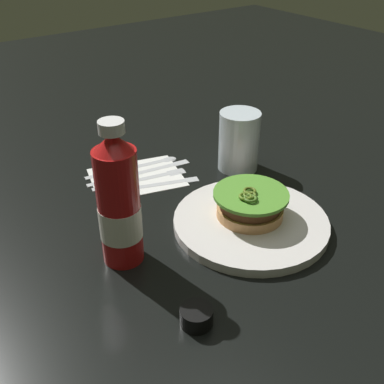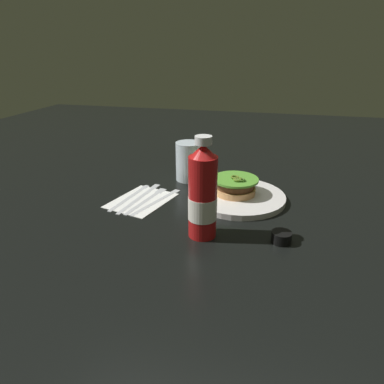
{
  "view_description": "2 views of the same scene",
  "coord_description": "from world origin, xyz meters",
  "px_view_note": "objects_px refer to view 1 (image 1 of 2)",
  "views": [
    {
      "loc": [
        -0.4,
        -0.51,
        0.48
      ],
      "look_at": [
        0.0,
        0.04,
        0.06
      ],
      "focal_mm": 43.75,
      "sensor_mm": 36.0,
      "label": 1
    },
    {
      "loc": [
        -0.82,
        -0.12,
        0.4
      ],
      "look_at": [
        -0.04,
        0.07,
        0.06
      ],
      "focal_mm": 31.75,
      "sensor_mm": 36.0,
      "label": 2
    }
  ],
  "objects_px": {
    "condiment_cup": "(196,316)",
    "butter_knife": "(155,183)",
    "spoon_utensil": "(145,163)",
    "water_glass": "(239,141)",
    "fork_utensil": "(147,177)",
    "ketchup_bottle": "(119,204)",
    "napkin": "(136,177)",
    "steak_knife": "(147,170)",
    "dinner_plate": "(251,222)",
    "burger_sandwich": "(250,204)"
  },
  "relations": [
    {
      "from": "water_glass",
      "to": "steak_knife",
      "type": "xyz_separation_m",
      "value": [
        -0.17,
        0.1,
        -0.06
      ]
    },
    {
      "from": "ketchup_bottle",
      "to": "steak_knife",
      "type": "xyz_separation_m",
      "value": [
        0.18,
        0.22,
        -0.1
      ]
    },
    {
      "from": "condiment_cup",
      "to": "spoon_utensil",
      "type": "relative_size",
      "value": 0.22
    },
    {
      "from": "burger_sandwich",
      "to": "butter_knife",
      "type": "xyz_separation_m",
      "value": [
        -0.07,
        0.21,
        -0.03
      ]
    },
    {
      "from": "water_glass",
      "to": "fork_utensil",
      "type": "xyz_separation_m",
      "value": [
        -0.18,
        0.07,
        -0.06
      ]
    },
    {
      "from": "napkin",
      "to": "burger_sandwich",
      "type": "bearing_deg",
      "value": -72.67
    },
    {
      "from": "napkin",
      "to": "fork_utensil",
      "type": "height_order",
      "value": "fork_utensil"
    },
    {
      "from": "fork_utensil",
      "to": "steak_knife",
      "type": "bearing_deg",
      "value": 60.02
    },
    {
      "from": "dinner_plate",
      "to": "burger_sandwich",
      "type": "distance_m",
      "value": 0.03
    },
    {
      "from": "burger_sandwich",
      "to": "ketchup_bottle",
      "type": "distance_m",
      "value": 0.24
    },
    {
      "from": "water_glass",
      "to": "steak_knife",
      "type": "height_order",
      "value": "water_glass"
    },
    {
      "from": "ketchup_bottle",
      "to": "butter_knife",
      "type": "relative_size",
      "value": 1.17
    },
    {
      "from": "dinner_plate",
      "to": "fork_utensil",
      "type": "bearing_deg",
      "value": 103.61
    },
    {
      "from": "condiment_cup",
      "to": "dinner_plate",
      "type": "bearing_deg",
      "value": 30.36
    },
    {
      "from": "ketchup_bottle",
      "to": "burger_sandwich",
      "type": "bearing_deg",
      "value": -11.81
    },
    {
      "from": "condiment_cup",
      "to": "spoon_utensil",
      "type": "bearing_deg",
      "value": 67.5
    },
    {
      "from": "condiment_cup",
      "to": "butter_knife",
      "type": "distance_m",
      "value": 0.37
    },
    {
      "from": "dinner_plate",
      "to": "ketchup_bottle",
      "type": "bearing_deg",
      "value": 165.71
    },
    {
      "from": "ketchup_bottle",
      "to": "napkin",
      "type": "distance_m",
      "value": 0.27
    },
    {
      "from": "ketchup_bottle",
      "to": "butter_knife",
      "type": "height_order",
      "value": "ketchup_bottle"
    },
    {
      "from": "fork_utensil",
      "to": "butter_knife",
      "type": "bearing_deg",
      "value": -92.7
    },
    {
      "from": "napkin",
      "to": "steak_knife",
      "type": "relative_size",
      "value": 0.81
    },
    {
      "from": "napkin",
      "to": "fork_utensil",
      "type": "bearing_deg",
      "value": -48.93
    },
    {
      "from": "dinner_plate",
      "to": "ketchup_bottle",
      "type": "height_order",
      "value": "ketchup_bottle"
    },
    {
      "from": "condiment_cup",
      "to": "butter_knife",
      "type": "bearing_deg",
      "value": 66.42
    },
    {
      "from": "water_glass",
      "to": "steak_knife",
      "type": "bearing_deg",
      "value": 149.35
    },
    {
      "from": "napkin",
      "to": "fork_utensil",
      "type": "distance_m",
      "value": 0.02
    },
    {
      "from": "burger_sandwich",
      "to": "napkin",
      "type": "relative_size",
      "value": 0.72
    },
    {
      "from": "dinner_plate",
      "to": "burger_sandwich",
      "type": "bearing_deg",
      "value": 63.16
    },
    {
      "from": "napkin",
      "to": "fork_utensil",
      "type": "xyz_separation_m",
      "value": [
        0.02,
        -0.02,
        0.0
      ]
    },
    {
      "from": "dinner_plate",
      "to": "steak_knife",
      "type": "height_order",
      "value": "dinner_plate"
    },
    {
      "from": "spoon_utensil",
      "to": "burger_sandwich",
      "type": "bearing_deg",
      "value": -82.46
    },
    {
      "from": "steak_knife",
      "to": "water_glass",
      "type": "bearing_deg",
      "value": -30.65
    },
    {
      "from": "napkin",
      "to": "dinner_plate",
      "type": "bearing_deg",
      "value": -74.15
    },
    {
      "from": "napkin",
      "to": "steak_knife",
      "type": "height_order",
      "value": "steak_knife"
    },
    {
      "from": "ketchup_bottle",
      "to": "butter_knife",
      "type": "xyz_separation_m",
      "value": [
        0.16,
        0.16,
        -0.1
      ]
    },
    {
      "from": "dinner_plate",
      "to": "steak_knife",
      "type": "bearing_deg",
      "value": 99.19
    },
    {
      "from": "ketchup_bottle",
      "to": "napkin",
      "type": "relative_size",
      "value": 1.29
    },
    {
      "from": "ketchup_bottle",
      "to": "fork_utensil",
      "type": "relative_size",
      "value": 1.17
    },
    {
      "from": "ketchup_bottle",
      "to": "steak_knife",
      "type": "relative_size",
      "value": 1.05
    },
    {
      "from": "burger_sandwich",
      "to": "steak_knife",
      "type": "xyz_separation_m",
      "value": [
        -0.05,
        0.26,
        -0.03
      ]
    },
    {
      "from": "condiment_cup",
      "to": "butter_knife",
      "type": "relative_size",
      "value": 0.23
    },
    {
      "from": "dinner_plate",
      "to": "spoon_utensil",
      "type": "xyz_separation_m",
      "value": [
        -0.03,
        0.3,
        -0.0
      ]
    },
    {
      "from": "condiment_cup",
      "to": "steak_knife",
      "type": "relative_size",
      "value": 0.2
    },
    {
      "from": "butter_knife",
      "to": "steak_knife",
      "type": "bearing_deg",
      "value": 73.8
    },
    {
      "from": "condiment_cup",
      "to": "napkin",
      "type": "bearing_deg",
      "value": 70.95
    },
    {
      "from": "butter_knife",
      "to": "napkin",
      "type": "bearing_deg",
      "value": 105.68
    },
    {
      "from": "ketchup_bottle",
      "to": "butter_knife",
      "type": "bearing_deg",
      "value": 45.06
    },
    {
      "from": "napkin",
      "to": "spoon_utensil",
      "type": "xyz_separation_m",
      "value": [
        0.04,
        0.04,
        0.0
      ]
    },
    {
      "from": "condiment_cup",
      "to": "napkin",
      "type": "relative_size",
      "value": 0.25
    }
  ]
}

